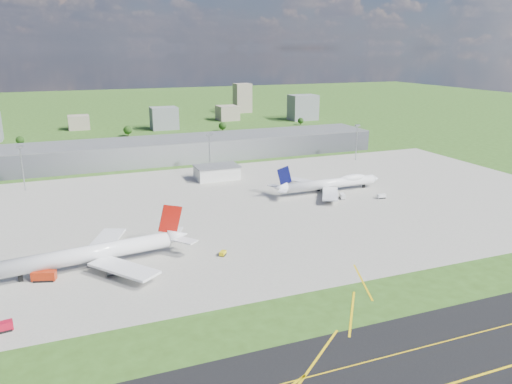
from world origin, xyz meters
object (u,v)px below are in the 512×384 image
object	(u,v)px
van_white_far	(382,196)
tug_yellow	(223,253)
van_white_near	(342,196)
fire_truck	(44,276)
airliner_red_twin	(97,253)
airliner_blue_quad	(331,184)
crash_tender	(3,327)

from	to	relation	value
van_white_far	tug_yellow	bearing A→B (deg)	-150.85
van_white_near	fire_truck	bearing A→B (deg)	126.95
airliner_red_twin	airliner_blue_quad	world-z (taller)	airliner_red_twin
airliner_red_twin	van_white_far	distance (m)	154.03
fire_truck	van_white_near	distance (m)	156.14
fire_truck	van_white_near	size ratio (longest dim) A/B	1.48
fire_truck	crash_tender	xyz separation A→B (m)	(-10.64, -30.78, -0.31)
airliner_blue_quad	tug_yellow	distance (m)	106.18
van_white_near	crash_tender	bearing A→B (deg)	135.39
tug_yellow	van_white_near	distance (m)	97.30
van_white_near	tug_yellow	bearing A→B (deg)	139.74
airliner_blue_quad	fire_truck	xyz separation A→B (m)	(-149.55, -62.22, -3.07)
airliner_red_twin	van_white_far	size ratio (longest dim) A/B	15.20
tug_yellow	crash_tender	bearing A→B (deg)	149.62
tug_yellow	airliner_red_twin	bearing A→B (deg)	119.38
airliner_blue_quad	tug_yellow	bearing A→B (deg)	-143.16
airliner_blue_quad	crash_tender	world-z (taller)	airliner_blue_quad
airliner_blue_quad	van_white_near	size ratio (longest dim) A/B	11.43
airliner_red_twin	van_white_near	size ratio (longest dim) A/B	12.58
tug_yellow	van_white_near	size ratio (longest dim) A/B	0.66
van_white_far	airliner_red_twin	bearing A→B (deg)	-159.96
airliner_red_twin	fire_truck	world-z (taller)	airliner_red_twin
van_white_far	fire_truck	bearing A→B (deg)	-159.49
fire_truck	tug_yellow	xyz separation A→B (m)	(64.91, -1.77, -0.89)
crash_tender	airliner_blue_quad	bearing A→B (deg)	22.92
crash_tender	van_white_near	size ratio (longest dim) A/B	1.00
fire_truck	van_white_near	xyz separation A→B (m)	(148.67, 47.74, -0.42)
airliner_red_twin	airliner_blue_quad	size ratio (longest dim) A/B	1.10
crash_tender	tug_yellow	bearing A→B (deg)	13.79
airliner_red_twin	tug_yellow	world-z (taller)	airliner_red_twin
fire_truck	airliner_blue_quad	bearing A→B (deg)	40.15
airliner_blue_quad	fire_truck	world-z (taller)	airliner_blue_quad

